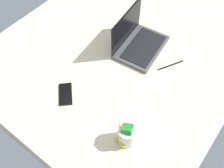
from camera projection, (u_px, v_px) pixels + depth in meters
bed_mattress at (133, 47)px, 170.99cm from camera, size 180.00×140.00×18.00cm
laptop at (137, 41)px, 155.54cm from camera, size 35.41×26.62×23.00cm
snack_cup at (127, 135)px, 118.93cm from camera, size 10.06×9.17×14.05cm
cell_phone at (66, 94)px, 138.46cm from camera, size 14.71×14.71×0.80cm
charger_cable at (171, 65)px, 150.10cm from camera, size 15.20×8.68×0.60cm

